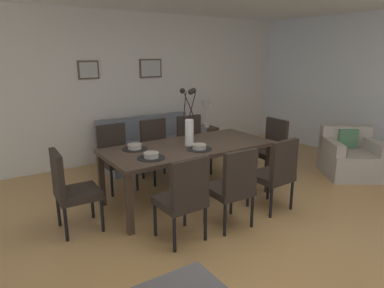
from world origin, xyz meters
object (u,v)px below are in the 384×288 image
table_lamp (206,108)px  framed_picture_left (88,70)px  dining_chair_far_left (233,185)px  armchair (350,158)px  dining_chair_far_right (157,147)px  side_table (206,140)px  dining_chair_near_left (184,196)px  sofa (151,148)px  dining_chair_head_east (271,146)px  dining_chair_near_right (115,154)px  centerpiece_vase (189,124)px  bowl_near_right (135,146)px  dining_chair_head_west (70,187)px  dining_chair_mid_right (192,142)px  framed_picture_center (151,68)px  dining_table (189,150)px  dining_chair_mid_left (276,171)px  bowl_far_left (199,146)px  bowl_near_left (151,155)px

table_lamp → framed_picture_left: (-2.03, 0.52, 0.74)m
dining_chair_far_left → framed_picture_left: size_ratio=2.66×
armchair → framed_picture_left: framed_picture_left is taller
dining_chair_far_right → side_table: dining_chair_far_right is taller
dining_chair_near_left → sofa: (0.93, 2.56, -0.23)m
dining_chair_head_east → dining_chair_near_right: bearing=157.2°
dining_chair_far_right → centerpiece_vase: bearing=-90.2°
bowl_near_right → framed_picture_left: bearing=87.4°
dining_chair_head_west → bowl_near_right: size_ratio=5.41×
armchair → dining_chair_mid_right: bearing=143.1°
dining_chair_head_west → framed_picture_center: framed_picture_center is taller
dining_table → table_lamp: table_lamp is taller
framed_picture_center → dining_chair_head_west: bearing=-134.0°
dining_chair_head_west → dining_chair_head_east: size_ratio=1.00×
dining_table → side_table: size_ratio=4.23×
dining_chair_far_right → dining_chair_mid_left: (0.68, -1.79, 0.00)m
side_table → framed_picture_center: bearing=149.7°
armchair → framed_picture_center: (-2.08, 2.80, 1.34)m
dining_chair_near_right → dining_chair_far_right: same height
dining_chair_near_right → table_lamp: 2.28m
dining_chair_far_right → framed_picture_left: 1.78m
bowl_near_right → table_lamp: bearing=33.7°
dining_chair_far_right → dining_chair_head_east: size_ratio=1.00×
dining_chair_head_east → dining_chair_far_left: bearing=-148.9°
centerpiece_vase → side_table: bearing=48.3°
dining_chair_mid_left → centerpiece_vase: centerpiece_vase is taller
dining_table → dining_chair_near_right: 1.13m
dining_chair_near_left → side_table: (2.10, 2.52, -0.25)m
dining_chair_near_right → dining_chair_mid_right: bearing=-1.3°
bowl_far_left → sofa: bearing=81.2°
dining_table → bowl_near_right: (-0.66, 0.22, 0.11)m
sofa → framed_picture_left: bearing=150.9°
dining_chair_near_left → armchair: 3.31m
dining_table → dining_chair_head_east: dining_chair_head_east is taller
dining_table → dining_chair_far_left: size_ratio=2.39×
dining_table → framed_picture_left: 2.43m
bowl_far_left → framed_picture_left: framed_picture_left is taller
dining_chair_mid_left → dining_chair_mid_right: same height
dining_chair_head_west → bowl_near_right: (0.87, 0.25, 0.27)m
centerpiece_vase → bowl_near_right: bearing=161.4°
dining_chair_far_left → dining_chair_head_east: size_ratio=1.00×
bowl_near_right → bowl_far_left: bearing=-34.1°
dining_chair_head_east → bowl_near_right: size_ratio=5.41×
dining_chair_mid_right → dining_chair_head_east: size_ratio=1.00×
dining_chair_near_right → bowl_near_left: 1.16m
sofa → table_lamp: 1.32m
dining_chair_head_west → bowl_near_right: bearing=15.7°
dining_table → side_table: (1.46, 1.64, -0.41)m
dining_chair_mid_right → side_table: dining_chair_mid_right is taller
centerpiece_vase → framed_picture_center: framed_picture_center is taller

